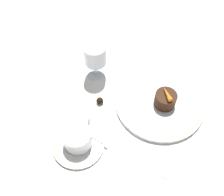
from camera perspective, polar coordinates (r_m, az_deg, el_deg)
name	(u,v)px	position (r m, az deg, el deg)	size (l,w,h in m)	color
ground_plane	(142,101)	(0.80, 6.53, -0.56)	(3.00, 3.00, 0.00)	white
dinner_plate	(160,102)	(0.80, 10.31, -0.97)	(0.27, 0.27, 0.01)	white
saucer	(78,144)	(0.73, -7.38, -9.96)	(0.14, 0.14, 0.01)	white
coffee_cup	(78,138)	(0.70, -7.51, -8.53)	(0.10, 0.08, 0.05)	white
spoon	(87,132)	(0.73, -5.55, -7.34)	(0.03, 0.12, 0.00)	silver
wine_glass	(95,56)	(0.80, -3.69, 9.05)	(0.07, 0.07, 0.12)	silver
fork	(134,155)	(0.71, 4.84, -12.33)	(0.04, 0.17, 0.01)	silver
dessert_cake	(165,99)	(0.77, 11.53, -0.31)	(0.06, 0.06, 0.04)	#381E0F
carrot_garnish	(167,94)	(0.75, 11.89, 0.94)	(0.05, 0.05, 0.02)	orange
chocolate_truffle	(100,101)	(0.79, -2.67, -0.61)	(0.02, 0.02, 0.02)	black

